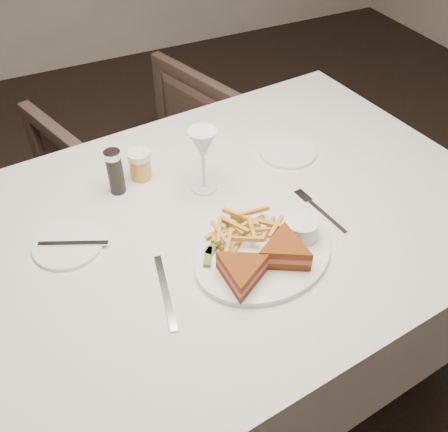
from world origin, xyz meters
TOP-DOWN VIEW (x-y plane):
  - ground at (0.00, 0.00)m, footprint 5.00×5.00m
  - table at (-0.15, -0.07)m, footprint 1.52×1.09m
  - chair_far at (-0.07, 0.76)m, footprint 0.84×0.81m
  - table_setting at (-0.13, -0.14)m, footprint 0.80×0.57m

SIDE VIEW (x-z plane):
  - ground at x=0.00m, z-range 0.00..0.00m
  - chair_far at x=-0.07m, z-range 0.00..0.70m
  - table at x=-0.15m, z-range 0.00..0.75m
  - table_setting at x=-0.13m, z-range 0.70..0.88m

